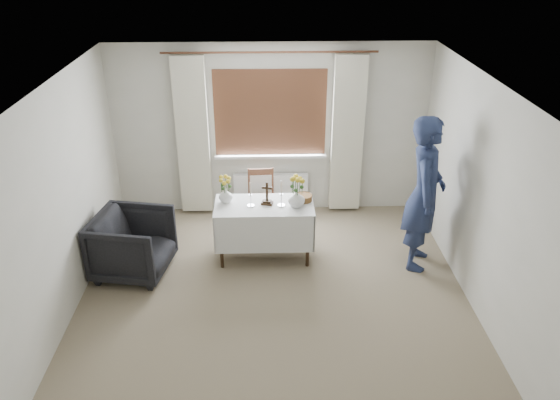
{
  "coord_description": "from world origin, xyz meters",
  "views": [
    {
      "loc": [
        -0.09,
        -4.93,
        3.89
      ],
      "look_at": [
        0.09,
        0.93,
        0.93
      ],
      "focal_mm": 35.0,
      "sensor_mm": 36.0,
      "label": 1
    }
  ],
  "objects_px": {
    "armchair": "(133,244)",
    "flower_vase_left": "(226,195)",
    "wooden_cross": "(267,193)",
    "flower_vase_right": "(296,198)",
    "person": "(424,194)",
    "altar_table": "(264,231)",
    "wooden_chair": "(262,201)"
  },
  "relations": [
    {
      "from": "person",
      "to": "flower_vase_right",
      "type": "xyz_separation_m",
      "value": [
        -1.54,
        0.14,
        -0.11
      ]
    },
    {
      "from": "flower_vase_left",
      "to": "flower_vase_right",
      "type": "distance_m",
      "value": 0.89
    },
    {
      "from": "person",
      "to": "flower_vase_right",
      "type": "bearing_deg",
      "value": 102.16
    },
    {
      "from": "person",
      "to": "flower_vase_left",
      "type": "bearing_deg",
      "value": 100.62
    },
    {
      "from": "flower_vase_right",
      "to": "wooden_cross",
      "type": "bearing_deg",
      "value": 168.94
    },
    {
      "from": "person",
      "to": "wooden_cross",
      "type": "bearing_deg",
      "value": 101.02
    },
    {
      "from": "armchair",
      "to": "flower_vase_right",
      "type": "height_order",
      "value": "flower_vase_right"
    },
    {
      "from": "altar_table",
      "to": "person",
      "type": "height_order",
      "value": "person"
    },
    {
      "from": "armchair",
      "to": "wooden_cross",
      "type": "xyz_separation_m",
      "value": [
        1.65,
        0.33,
        0.51
      ]
    },
    {
      "from": "wooden_cross",
      "to": "flower_vase_right",
      "type": "bearing_deg",
      "value": 3.65
    },
    {
      "from": "wooden_chair",
      "to": "flower_vase_left",
      "type": "relative_size",
      "value": 4.58
    },
    {
      "from": "person",
      "to": "flower_vase_left",
      "type": "xyz_separation_m",
      "value": [
        -2.42,
        0.28,
        -0.12
      ]
    },
    {
      "from": "person",
      "to": "armchair",
      "type": "bearing_deg",
      "value": 109.19
    },
    {
      "from": "altar_table",
      "to": "wooden_chair",
      "type": "distance_m",
      "value": 0.78
    },
    {
      "from": "flower_vase_left",
      "to": "flower_vase_right",
      "type": "bearing_deg",
      "value": -9.35
    },
    {
      "from": "flower_vase_right",
      "to": "flower_vase_left",
      "type": "bearing_deg",
      "value": 170.65
    },
    {
      "from": "wooden_chair",
      "to": "flower_vase_left",
      "type": "xyz_separation_m",
      "value": [
        -0.45,
        -0.69,
        0.43
      ]
    },
    {
      "from": "armchair",
      "to": "person",
      "type": "height_order",
      "value": "person"
    },
    {
      "from": "wooden_chair",
      "to": "flower_vase_right",
      "type": "relative_size",
      "value": 3.89
    },
    {
      "from": "altar_table",
      "to": "wooden_cross",
      "type": "height_order",
      "value": "wooden_cross"
    },
    {
      "from": "wooden_chair",
      "to": "flower_vase_right",
      "type": "distance_m",
      "value": 1.04
    },
    {
      "from": "wooden_chair",
      "to": "armchair",
      "type": "bearing_deg",
      "value": -148.51
    },
    {
      "from": "armchair",
      "to": "altar_table",
      "type": "bearing_deg",
      "value": -68.78
    },
    {
      "from": "altar_table",
      "to": "flower_vase_right",
      "type": "xyz_separation_m",
      "value": [
        0.4,
        -0.05,
        0.49
      ]
    },
    {
      "from": "person",
      "to": "flower_vase_right",
      "type": "relative_size",
      "value": 8.98
    },
    {
      "from": "armchair",
      "to": "person",
      "type": "relative_size",
      "value": 0.45
    },
    {
      "from": "person",
      "to": "altar_table",
      "type": "bearing_deg",
      "value": 101.66
    },
    {
      "from": "wooden_cross",
      "to": "flower_vase_left",
      "type": "distance_m",
      "value": 0.53
    },
    {
      "from": "flower_vase_right",
      "to": "person",
      "type": "bearing_deg",
      "value": -5.16
    },
    {
      "from": "wooden_cross",
      "to": "wooden_chair",
      "type": "bearing_deg",
      "value": 110.12
    },
    {
      "from": "altar_table",
      "to": "wooden_cross",
      "type": "distance_m",
      "value": 0.53
    },
    {
      "from": "armchair",
      "to": "flower_vase_left",
      "type": "relative_size",
      "value": 4.74
    }
  ]
}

